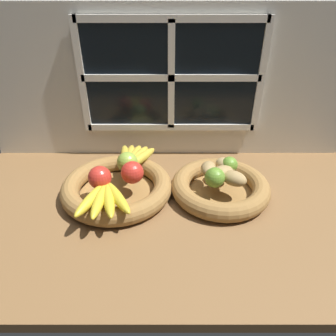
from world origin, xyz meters
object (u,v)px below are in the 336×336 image
object	(u,v)px
apple_red_right	(132,172)
lime_near	(214,177)
fruit_bowl_left	(117,187)
apple_red_front	(99,178)
lime_far	(229,165)
fruit_bowl_right	(219,186)
potato_back	(225,165)
potato_small	(233,178)
potato_oblong	(208,168)
apple_green_back	(127,162)
potato_large	(221,172)
banana_bunch_front	(104,198)
banana_bunch_back	(133,157)

from	to	relation	value
apple_red_right	lime_near	bearing A→B (deg)	-4.87
fruit_bowl_left	apple_red_front	bearing A→B (deg)	-129.89
apple_red_right	lime_far	size ratio (longest dim) A/B	1.31
fruit_bowl_right	potato_back	world-z (taller)	potato_back
potato_small	lime_near	xyz separation A→B (cm)	(-6.15, -0.72, 0.85)
fruit_bowl_left	potato_oblong	size ratio (longest dim) A/B	5.09
potato_oblong	lime_near	world-z (taller)	lime_near
apple_green_back	potato_large	size ratio (longest dim) A/B	0.83
apple_green_back	apple_red_right	bearing A→B (deg)	-70.64
banana_bunch_front	potato_large	world-z (taller)	potato_large
banana_bunch_back	potato_back	world-z (taller)	potato_back
lime_far	potato_small	bearing A→B (deg)	-88.51
potato_back	lime_near	bearing A→B (deg)	-118.98
fruit_bowl_right	apple_red_front	distance (cm)	38.69
potato_large	potato_small	world-z (taller)	potato_large
apple_red_front	potato_back	xyz separation A→B (cm)	(39.92, 9.50, -1.32)
lime_near	fruit_bowl_right	bearing A→B (deg)	56.31
apple_green_back	lime_far	world-z (taller)	apple_green_back
lime_near	lime_far	bearing A→B (deg)	54.16
apple_red_right	potato_small	bearing A→B (deg)	-2.62
apple_red_right	lime_near	distance (cm)	25.56
apple_red_front	banana_bunch_back	world-z (taller)	apple_red_front
potato_large	potato_small	bearing A→B (deg)	-45.00
lime_near	potato_back	bearing A→B (deg)	61.02
apple_green_back	potato_oblong	distance (cm)	26.70
fruit_bowl_right	lime_far	xyz separation A→B (cm)	(3.21, 4.12, 5.86)
fruit_bowl_right	potato_back	size ratio (longest dim) A/B	4.27
banana_bunch_front	lime_near	size ratio (longest dim) A/B	2.96
potato_large	lime_near	world-z (taller)	lime_near
apple_red_front	banana_bunch_front	world-z (taller)	apple_red_front
apple_red_right	banana_bunch_back	bearing A→B (deg)	94.69
apple_red_right	apple_red_front	size ratio (longest dim) A/B	1.00
potato_small	fruit_bowl_right	bearing A→B (deg)	135.00
apple_red_front	lime_far	bearing A→B (deg)	12.31
banana_bunch_back	potato_large	bearing A→B (deg)	-20.81
potato_back	lime_near	distance (cm)	10.10
banana_bunch_front	apple_green_back	bearing A→B (deg)	74.03
apple_red_front	potato_back	distance (cm)	41.06
apple_green_back	lime_far	bearing A→B (deg)	-0.50
apple_green_back	potato_large	world-z (taller)	apple_green_back
banana_bunch_front	potato_small	size ratio (longest dim) A/B	2.32
fruit_bowl_right	potato_back	xyz separation A→B (cm)	(2.13, 4.68, 5.40)
apple_red_front	lime_far	distance (cm)	41.97
fruit_bowl_left	apple_red_front	distance (cm)	9.20
potato_small	fruit_bowl_left	bearing A→B (deg)	174.77
lime_near	lime_far	size ratio (longest dim) A/B	1.16
fruit_bowl_left	apple_red_right	distance (cm)	8.93
apple_red_right	apple_green_back	bearing A→B (deg)	109.36
banana_bunch_front	potato_back	xyz separation A→B (cm)	(37.38, 17.03, 0.68)
apple_red_right	lime_far	xyz separation A→B (cm)	(31.42, 6.07, -0.86)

